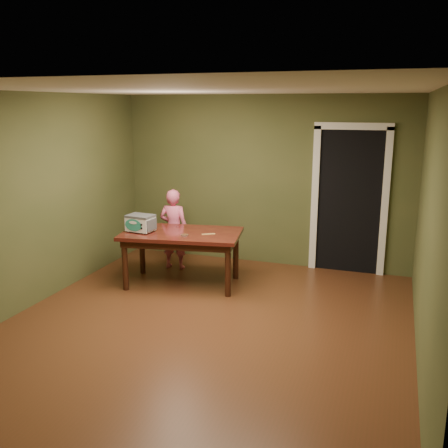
% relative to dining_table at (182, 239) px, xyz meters
% --- Properties ---
extents(floor, '(5.00, 5.00, 0.00)m').
position_rel_dining_table_xyz_m(floor, '(0.79, -1.15, -0.65)').
color(floor, '#522A17').
rests_on(floor, ground).
extents(room_shell, '(4.52, 5.02, 2.61)m').
position_rel_dining_table_xyz_m(room_shell, '(0.79, -1.15, 1.06)').
color(room_shell, '#50522B').
rests_on(room_shell, ground).
extents(doorway, '(1.10, 0.66, 2.25)m').
position_rel_dining_table_xyz_m(doorway, '(2.09, 1.63, 0.41)').
color(doorway, black).
rests_on(doorway, ground).
extents(dining_table, '(1.73, 1.15, 0.75)m').
position_rel_dining_table_xyz_m(dining_table, '(0.00, 0.00, 0.00)').
color(dining_table, '#390F0D').
rests_on(dining_table, floor).
extents(toy_oven, '(0.40, 0.29, 0.23)m').
position_rel_dining_table_xyz_m(toy_oven, '(-0.54, -0.16, 0.23)').
color(toy_oven, '#4C4F54').
rests_on(toy_oven, dining_table).
extents(baking_pan, '(0.10, 0.10, 0.02)m').
position_rel_dining_table_xyz_m(baking_pan, '(0.12, -0.18, 0.11)').
color(baking_pan, silver).
rests_on(baking_pan, dining_table).
extents(spatula, '(0.17, 0.11, 0.01)m').
position_rel_dining_table_xyz_m(spatula, '(0.39, 0.00, 0.10)').
color(spatula, '#E2B662').
rests_on(spatula, dining_table).
extents(child, '(0.46, 0.31, 1.22)m').
position_rel_dining_table_xyz_m(child, '(-0.40, 0.61, -0.04)').
color(child, '#EA6088').
rests_on(child, floor).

